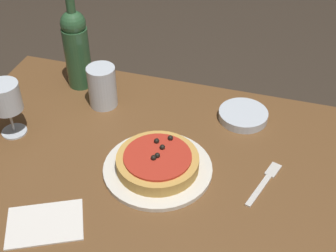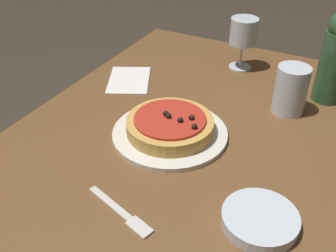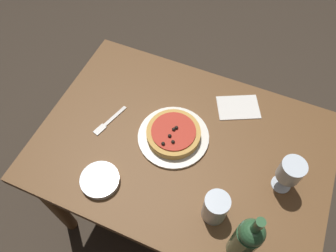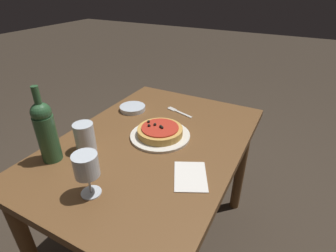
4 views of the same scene
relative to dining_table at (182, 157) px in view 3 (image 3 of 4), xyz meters
The scene contains 10 objects.
ground_plane 0.61m from the dining_table, ahead, with size 14.00×14.00×0.00m, color #382D23.
dining_table is the anchor object (origin of this frame).
dinner_plate 0.12m from the dining_table, 20.47° to the right, with size 0.28×0.28×0.01m.
pizza 0.14m from the dining_table, 20.24° to the right, with size 0.21×0.21×0.05m.
wine_glass 0.44m from the dining_table, behind, with size 0.08×0.08×0.16m.
wine_bottle 0.48m from the dining_table, 136.84° to the left, with size 0.08×0.08×0.31m.
water_cup 0.33m from the dining_table, 133.16° to the left, with size 0.08×0.08×0.13m.
side_bowl 0.36m from the dining_table, 49.28° to the left, with size 0.14×0.14×0.02m.
fork 0.33m from the dining_table, ahead, with size 0.07×0.17×0.00m.
paper_napkin 0.31m from the dining_table, 119.52° to the right, with size 0.20×0.18×0.00m.
Camera 3 is at (-0.18, 0.58, 1.82)m, focal length 35.00 mm.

